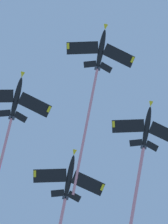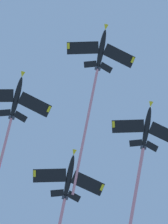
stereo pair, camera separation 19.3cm
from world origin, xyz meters
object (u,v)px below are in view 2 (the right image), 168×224
(jet_slot, at_px, (65,199))
(jet_right_wing, at_px, (12,115))
(jet_left_wing, at_px, (142,155))
(jet_lead, at_px, (97,72))

(jet_slot, bearing_deg, jet_right_wing, -82.87)
(jet_left_wing, bearing_deg, jet_slot, -164.15)
(jet_left_wing, distance_m, jet_slot, 24.69)
(jet_slot, bearing_deg, jet_left_wing, 15.85)
(jet_left_wing, bearing_deg, jet_lead, -78.55)
(jet_right_wing, distance_m, jet_slot, 27.02)
(jet_left_wing, xyz_separation_m, jet_right_wing, (-19.54, -32.06, 0.88))
(jet_lead, height_order, jet_slot, jet_lead)
(jet_left_wing, height_order, jet_slot, jet_left_wing)
(jet_lead, distance_m, jet_right_wing, 26.69)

